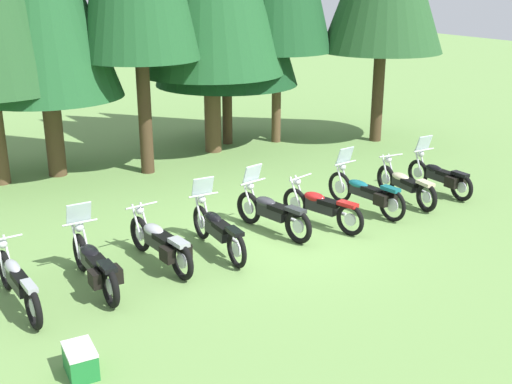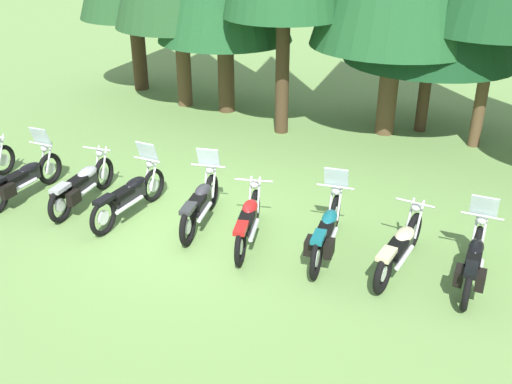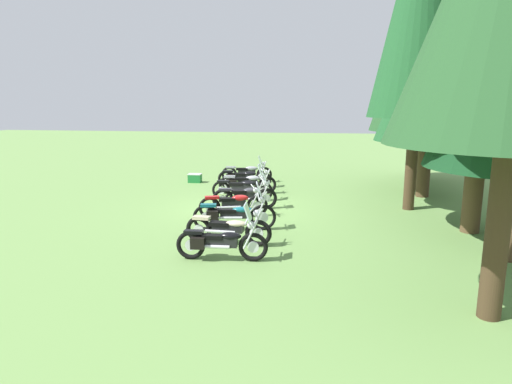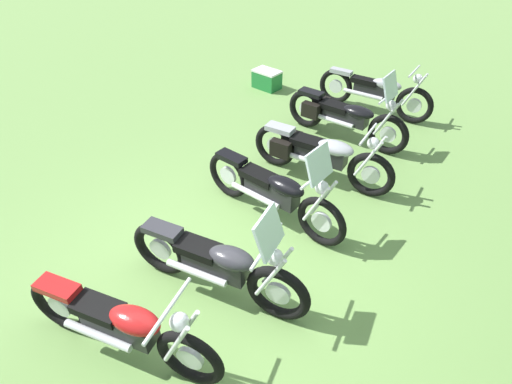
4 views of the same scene
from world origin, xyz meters
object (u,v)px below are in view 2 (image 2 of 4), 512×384
object	(u,v)px
motorcycle_1	(22,178)
motorcycle_5	(248,220)
motorcycle_4	(201,202)
motorcycle_8	(473,261)
motorcycle_2	(82,185)
motorcycle_3	(130,194)
motorcycle_6	(326,230)
motorcycle_7	(400,247)

from	to	relation	value
motorcycle_1	motorcycle_5	size ratio (longest dim) A/B	1.09
motorcycle_4	motorcycle_8	world-z (taller)	motorcycle_4
motorcycle_2	motorcycle_8	size ratio (longest dim) A/B	1.07
motorcycle_3	motorcycle_8	xyz separation A→B (m)	(6.43, 0.68, -0.03)
motorcycle_2	motorcycle_4	distance (m)	2.65
motorcycle_1	motorcycle_2	world-z (taller)	motorcycle_1
motorcycle_5	motorcycle_6	bearing A→B (deg)	-97.33
motorcycle_5	motorcycle_8	world-z (taller)	motorcycle_8
motorcycle_7	motorcycle_6	bearing A→B (deg)	99.64
motorcycle_2	motorcycle_1	bearing A→B (deg)	95.57
motorcycle_2	motorcycle_6	xyz separation A→B (m)	(5.17, 0.55, 0.02)
motorcycle_7	motorcycle_8	distance (m)	1.18
motorcycle_4	motorcycle_7	world-z (taller)	motorcycle_4
motorcycle_2	motorcycle_7	bearing A→B (deg)	-93.36
motorcycle_1	motorcycle_8	bearing A→B (deg)	-86.61
motorcycle_6	motorcycle_3	bearing A→B (deg)	86.61
motorcycle_2	motorcycle_3	distance (m)	1.20
motorcycle_2	motorcycle_3	bearing A→B (deg)	-95.40
motorcycle_4	motorcycle_6	world-z (taller)	motorcycle_6
motorcycle_3	motorcycle_2	bearing A→B (deg)	93.15
motorcycle_5	motorcycle_1	bearing A→B (deg)	78.95
motorcycle_6	motorcycle_1	bearing A→B (deg)	87.88
motorcycle_2	motorcycle_8	world-z (taller)	motorcycle_8
motorcycle_5	motorcycle_7	size ratio (longest dim) A/B	0.93
motorcycle_4	motorcycle_6	xyz separation A→B (m)	(2.55, 0.11, 0.00)
motorcycle_3	motorcycle_6	xyz separation A→B (m)	(3.97, 0.47, -0.00)
motorcycle_1	motorcycle_7	bearing A→B (deg)	-86.07
motorcycle_5	motorcycle_8	xyz separation A→B (m)	(3.87, 0.49, -0.00)
motorcycle_8	motorcycle_6	bearing A→B (deg)	91.59
motorcycle_3	motorcycle_6	distance (m)	4.00
motorcycle_1	motorcycle_3	bearing A→B (deg)	-83.82
motorcycle_2	motorcycle_4	bearing A→B (deg)	-89.88
motorcycle_5	motorcycle_6	xyz separation A→B (m)	(1.42, 0.27, 0.03)
motorcycle_7	motorcycle_8	xyz separation A→B (m)	(1.18, 0.07, 0.02)
motorcycle_1	motorcycle_6	size ratio (longest dim) A/B	0.98
motorcycle_5	motorcycle_8	size ratio (longest dim) A/B	0.99
motorcycle_1	motorcycle_7	size ratio (longest dim) A/B	1.02
motorcycle_3	motorcycle_4	size ratio (longest dim) A/B	1.06
motorcycle_2	motorcycle_4	size ratio (longest dim) A/B	1.05
motorcycle_3	motorcycle_7	bearing A→B (deg)	-84.34
motorcycle_1	motorcycle_6	distance (m)	6.56
motorcycle_3	motorcycle_5	distance (m)	2.56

